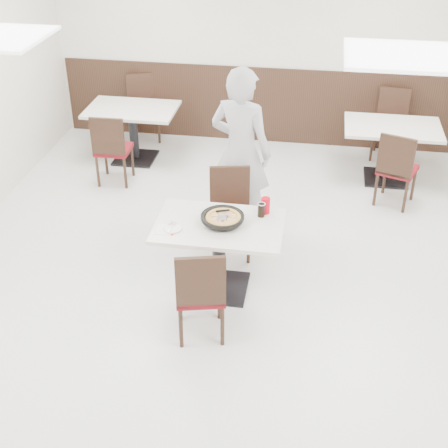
# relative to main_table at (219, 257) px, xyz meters

# --- Properties ---
(floor) EXTENTS (7.00, 7.00, 0.00)m
(floor) POSITION_rel_main_table_xyz_m (0.05, 0.18, -0.38)
(floor) COLOR #B4B5AF
(floor) RESTS_ON ground
(wall_back) EXTENTS (6.00, 0.04, 2.80)m
(wall_back) POSITION_rel_main_table_xyz_m (0.05, 3.68, 1.02)
(wall_back) COLOR beige
(wall_back) RESTS_ON floor
(wainscot_back) EXTENTS (5.90, 0.03, 1.10)m
(wainscot_back) POSITION_rel_main_table_xyz_m (0.05, 3.66, 0.18)
(wainscot_back) COLOR black
(wainscot_back) RESTS_ON floor
(main_table) EXTENTS (1.26, 0.89, 0.75)m
(main_table) POSITION_rel_main_table_xyz_m (0.00, 0.00, 0.00)
(main_table) COLOR beige
(main_table) RESTS_ON floor
(chair_near) EXTENTS (0.51, 0.51, 0.95)m
(chair_near) POSITION_rel_main_table_xyz_m (-0.06, -0.67, 0.10)
(chair_near) COLOR black
(chair_near) RESTS_ON floor
(chair_far) EXTENTS (0.50, 0.50, 0.95)m
(chair_far) POSITION_rel_main_table_xyz_m (0.01, 0.63, 0.10)
(chair_far) COLOR black
(chair_far) RESTS_ON floor
(trivet) EXTENTS (0.13, 0.13, 0.04)m
(trivet) POSITION_rel_main_table_xyz_m (0.00, 0.00, 0.39)
(trivet) COLOR black
(trivet) RESTS_ON main_table
(pizza_pan) EXTENTS (0.41, 0.41, 0.01)m
(pizza_pan) POSITION_rel_main_table_xyz_m (0.03, 0.02, 0.42)
(pizza_pan) COLOR black
(pizza_pan) RESTS_ON trivet
(pizza) EXTENTS (0.35, 0.35, 0.02)m
(pizza) POSITION_rel_main_table_xyz_m (0.04, -0.00, 0.44)
(pizza) COLOR gold
(pizza) RESTS_ON pizza_pan
(pizza_server) EXTENTS (0.09, 0.11, 0.00)m
(pizza_server) POSITION_rel_main_table_xyz_m (0.03, -0.03, 0.47)
(pizza_server) COLOR silver
(pizza_server) RESTS_ON pizza
(napkin) EXTENTS (0.19, 0.19, 0.00)m
(napkin) POSITION_rel_main_table_xyz_m (-0.47, -0.17, 0.38)
(napkin) COLOR white
(napkin) RESTS_ON main_table
(side_plate) EXTENTS (0.18, 0.18, 0.01)m
(side_plate) POSITION_rel_main_table_xyz_m (-0.41, -0.16, 0.38)
(side_plate) COLOR white
(side_plate) RESTS_ON napkin
(fork) EXTENTS (0.06, 0.17, 0.00)m
(fork) POSITION_rel_main_table_xyz_m (-0.41, -0.16, 0.39)
(fork) COLOR silver
(fork) RESTS_ON side_plate
(cola_glass) EXTENTS (0.07, 0.07, 0.13)m
(cola_glass) POSITION_rel_main_table_xyz_m (0.37, 0.21, 0.44)
(cola_glass) COLOR black
(cola_glass) RESTS_ON main_table
(red_cup) EXTENTS (0.09, 0.09, 0.16)m
(red_cup) POSITION_rel_main_table_xyz_m (0.40, 0.28, 0.45)
(red_cup) COLOR #B60011
(red_cup) RESTS_ON main_table
(diner_person) EXTENTS (0.79, 0.62, 1.89)m
(diner_person) POSITION_rel_main_table_xyz_m (0.04, 1.19, 0.57)
(diner_person) COLOR #A8A7AD
(diner_person) RESTS_ON floor
(bg_table_left) EXTENTS (1.20, 0.81, 0.75)m
(bg_table_left) POSITION_rel_main_table_xyz_m (-1.66, 2.74, 0.00)
(bg_table_left) COLOR beige
(bg_table_left) RESTS_ON floor
(bg_chair_left_near) EXTENTS (0.43, 0.43, 0.95)m
(bg_chair_left_near) POSITION_rel_main_table_xyz_m (-1.71, 2.06, 0.10)
(bg_chair_left_near) COLOR black
(bg_chair_left_near) RESTS_ON floor
(bg_chair_left_far) EXTENTS (0.55, 0.55, 0.95)m
(bg_chair_left_far) POSITION_rel_main_table_xyz_m (-1.69, 3.42, 0.10)
(bg_chair_left_far) COLOR black
(bg_chair_left_far) RESTS_ON floor
(bg_table_right) EXTENTS (1.28, 0.93, 0.75)m
(bg_table_right) POSITION_rel_main_table_xyz_m (1.77, 2.68, 0.00)
(bg_table_right) COLOR beige
(bg_table_right) RESTS_ON floor
(bg_chair_right_near) EXTENTS (0.54, 0.54, 0.95)m
(bg_chair_right_near) POSITION_rel_main_table_xyz_m (1.82, 2.05, 0.10)
(bg_chair_right_near) COLOR black
(bg_chair_right_near) RESTS_ON floor
(bg_chair_right_far) EXTENTS (0.49, 0.49, 0.95)m
(bg_chair_right_far) POSITION_rel_main_table_xyz_m (1.80, 3.35, 0.10)
(bg_chair_right_far) COLOR black
(bg_chair_right_far) RESTS_ON floor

